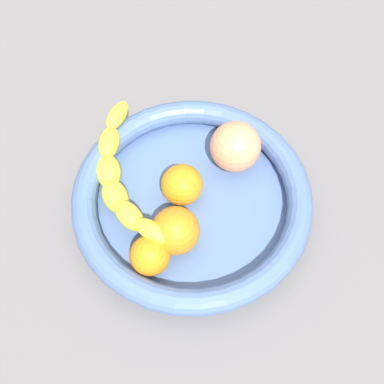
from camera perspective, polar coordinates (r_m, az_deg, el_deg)
kitchen_counter at (r=68.69cm, az=-0.00°, el=-2.48°), size 120.00×120.00×3.00cm
fruit_bowl at (r=65.11cm, az=-0.00°, el=-0.85°), size 32.95×32.95×4.96cm
banana_draped_left at (r=64.98cm, az=-8.82°, el=1.62°), size 21.09×14.64×5.10cm
orange_front at (r=64.24cm, az=-1.02°, el=1.06°), size 5.76×5.76×5.76cm
orange_mid_left at (r=60.61cm, az=-1.99°, el=-4.69°), size 6.36×6.36×6.36cm
orange_mid_right at (r=60.08cm, az=-5.08°, el=-7.63°), size 5.21×5.21×5.21cm
peach_blush at (r=67.05cm, az=4.95°, el=5.69°), size 7.25×7.25×7.25cm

